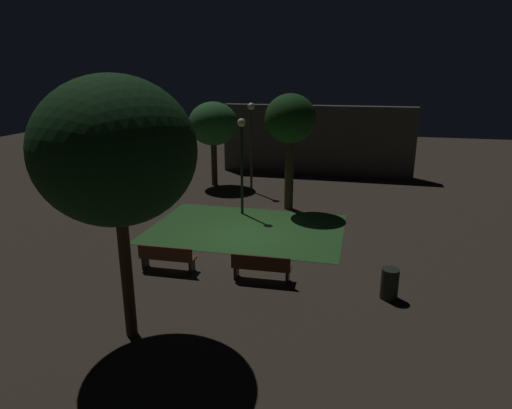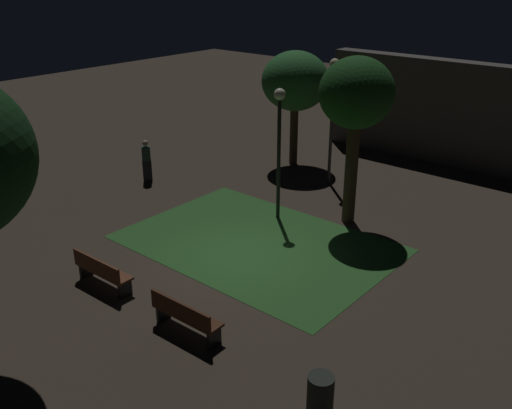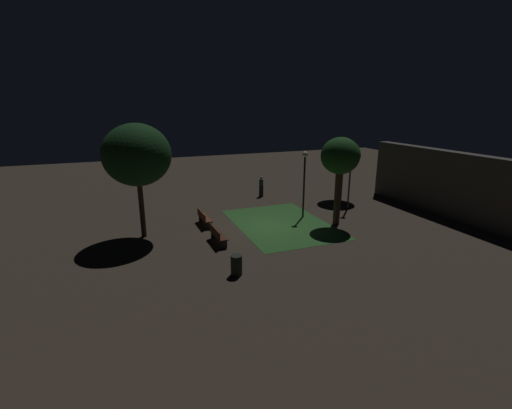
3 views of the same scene
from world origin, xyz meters
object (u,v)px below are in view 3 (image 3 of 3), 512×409
bench_front_left (217,235)px  bench_corner (204,218)px  lamp_post_path_center (304,173)px  trash_bin (236,265)px  tree_right_canopy (340,158)px  lamp_post_near_wall (351,164)px  pedestrian (261,186)px  tree_near_wall (342,155)px  tree_lawn_side (137,155)px

bench_front_left → bench_corner: bearing=-180.0°
lamp_post_path_center → trash_bin: bearing=-46.9°
bench_front_left → tree_right_canopy: bearing=93.3°
lamp_post_near_wall → bench_front_left: bearing=-74.2°
bench_front_left → trash_bin: 3.74m
pedestrian → lamp_post_path_center: bearing=5.1°
trash_bin → lamp_post_path_center: bearing=133.1°
tree_right_canopy → pedestrian: (-7.78, -1.79, -3.19)m
bench_corner → bench_front_left: 3.08m
tree_near_wall → trash_bin: 14.61m
bench_front_left → tree_lawn_side: size_ratio=0.30×
lamp_post_near_wall → lamp_post_path_center: size_ratio=1.09×
bench_front_left → tree_near_wall: bearing=115.3°
bench_corner → tree_lawn_side: size_ratio=0.30×
tree_right_canopy → tree_near_wall: tree_right_canopy is taller
lamp_post_path_center → tree_right_canopy: bearing=33.7°
bench_corner → lamp_post_path_center: bearing=83.2°
tree_near_wall → lamp_post_path_center: (2.89, -4.71, -0.47)m
bench_corner → bench_front_left: (3.08, 0.00, 0.00)m
bench_corner → lamp_post_near_wall: lamp_post_near_wall is taller
pedestrian → tree_right_canopy: bearing=12.9°
tree_right_canopy → pedestrian: size_ratio=3.25×
bench_front_left → lamp_post_path_center: lamp_post_path_center is taller
tree_right_canopy → tree_near_wall: size_ratio=1.14×
tree_lawn_side → tree_right_canopy: bearing=79.8°
tree_near_wall → lamp_post_path_center: bearing=-58.5°
tree_lawn_side → trash_bin: (6.16, 3.34, -4.04)m
tree_lawn_side → tree_right_canopy: 11.26m
lamp_post_near_wall → tree_near_wall: bearing=158.9°
lamp_post_near_wall → pedestrian: (-5.35, -4.32, -2.28)m
bench_front_left → tree_near_wall: (-5.21, 11.01, 2.90)m
pedestrian → bench_front_left: bearing=-35.1°
tree_near_wall → tree_lawn_side: bearing=-79.1°
bench_corner → bench_front_left: bearing=0.0°
bench_front_left → lamp_post_path_center: size_ratio=0.43×
bench_corner → tree_lawn_side: bearing=-79.5°
tree_near_wall → tree_right_canopy: bearing=-35.8°
tree_right_canopy → tree_near_wall: bearing=144.2°
lamp_post_near_wall → pedestrian: size_ratio=2.87×
bench_corner → lamp_post_near_wall: (0.22, 10.10, 2.65)m
tree_near_wall → lamp_post_path_center: 5.54m
lamp_post_near_wall → pedestrian: bearing=-141.1°
tree_lawn_side → tree_right_canopy: size_ratio=1.17×
lamp_post_near_wall → lamp_post_path_center: (0.54, -3.80, -0.22)m
bench_corner → pedestrian: size_ratio=1.12×
tree_near_wall → trash_bin: (8.94, -11.18, -2.93)m
tree_near_wall → bench_corner: bearing=-79.0°
lamp_post_near_wall → trash_bin: bearing=-57.3°
lamp_post_near_wall → tree_lawn_side: bearing=-88.2°
tree_near_wall → lamp_post_path_center: tree_near_wall is taller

